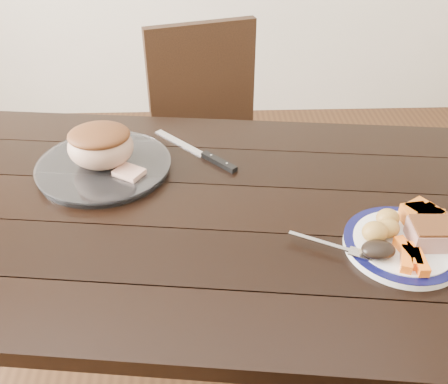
{
  "coord_description": "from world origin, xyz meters",
  "views": [
    {
      "loc": [
        0.05,
        -0.96,
        1.48
      ],
      "look_at": [
        0.08,
        -0.02,
        0.8
      ],
      "focal_mm": 40.0,
      "sensor_mm": 36.0,
      "label": 1
    }
  ],
  "objects_px": {
    "dining_table": "(192,234)",
    "carving_knife": "(209,157)",
    "serving_platter": "(104,167)",
    "pork_slice": "(433,234)",
    "dinner_plate": "(403,245)",
    "chair_far": "(211,136)",
    "roast_joint": "(101,147)",
    "fork": "(335,247)"
  },
  "relations": [
    {
      "from": "dining_table",
      "to": "carving_knife",
      "type": "xyz_separation_m",
      "value": [
        0.05,
        0.21,
        0.1
      ]
    },
    {
      "from": "serving_platter",
      "to": "pork_slice",
      "type": "xyz_separation_m",
      "value": [
        0.75,
        -0.34,
        0.03
      ]
    },
    {
      "from": "dinner_plate",
      "to": "chair_far",
      "type": "bearing_deg",
      "value": 114.01
    },
    {
      "from": "serving_platter",
      "to": "dining_table",
      "type": "bearing_deg",
      "value": -34.64
    },
    {
      "from": "chair_far",
      "to": "roast_joint",
      "type": "bearing_deg",
      "value": 46.64
    },
    {
      "from": "chair_far",
      "to": "carving_knife",
      "type": "xyz_separation_m",
      "value": [
        -0.01,
        -0.53,
        0.23
      ]
    },
    {
      "from": "pork_slice",
      "to": "roast_joint",
      "type": "height_order",
      "value": "roast_joint"
    },
    {
      "from": "serving_platter",
      "to": "pork_slice",
      "type": "bearing_deg",
      "value": -24.25
    },
    {
      "from": "dining_table",
      "to": "serving_platter",
      "type": "xyz_separation_m",
      "value": [
        -0.23,
        0.16,
        0.1
      ]
    },
    {
      "from": "roast_joint",
      "to": "dining_table",
      "type": "bearing_deg",
      "value": -34.64
    },
    {
      "from": "dinner_plate",
      "to": "roast_joint",
      "type": "distance_m",
      "value": 0.77
    },
    {
      "from": "pork_slice",
      "to": "dinner_plate",
      "type": "bearing_deg",
      "value": 175.24
    },
    {
      "from": "pork_slice",
      "to": "chair_far",
      "type": "bearing_deg",
      "value": 116.78
    },
    {
      "from": "dinner_plate",
      "to": "pork_slice",
      "type": "height_order",
      "value": "pork_slice"
    },
    {
      "from": "dinner_plate",
      "to": "carving_knife",
      "type": "distance_m",
      "value": 0.56
    },
    {
      "from": "dining_table",
      "to": "fork",
      "type": "distance_m",
      "value": 0.38
    },
    {
      "from": "fork",
      "to": "serving_platter",
      "type": "bearing_deg",
      "value": 175.34
    },
    {
      "from": "serving_platter",
      "to": "dinner_plate",
      "type": "bearing_deg",
      "value": -25.65
    },
    {
      "from": "roast_joint",
      "to": "pork_slice",
      "type": "bearing_deg",
      "value": -24.25
    },
    {
      "from": "serving_platter",
      "to": "carving_knife",
      "type": "bearing_deg",
      "value": 9.73
    },
    {
      "from": "chair_far",
      "to": "pork_slice",
      "type": "bearing_deg",
      "value": 100.25
    },
    {
      "from": "dining_table",
      "to": "fork",
      "type": "height_order",
      "value": "fork"
    },
    {
      "from": "serving_platter",
      "to": "roast_joint",
      "type": "xyz_separation_m",
      "value": [
        0.0,
        0.0,
        0.06
      ]
    },
    {
      "from": "serving_platter",
      "to": "fork",
      "type": "xyz_separation_m",
      "value": [
        0.54,
        -0.35,
        0.01
      ]
    },
    {
      "from": "pork_slice",
      "to": "carving_knife",
      "type": "height_order",
      "value": "pork_slice"
    },
    {
      "from": "pork_slice",
      "to": "dining_table",
      "type": "bearing_deg",
      "value": 161.11
    },
    {
      "from": "dinner_plate",
      "to": "serving_platter",
      "type": "height_order",
      "value": "serving_platter"
    },
    {
      "from": "dinner_plate",
      "to": "serving_platter",
      "type": "bearing_deg",
      "value": 154.35
    },
    {
      "from": "serving_platter",
      "to": "pork_slice",
      "type": "distance_m",
      "value": 0.82
    },
    {
      "from": "dining_table",
      "to": "roast_joint",
      "type": "distance_m",
      "value": 0.33
    },
    {
      "from": "serving_platter",
      "to": "carving_knife",
      "type": "height_order",
      "value": "serving_platter"
    },
    {
      "from": "roast_joint",
      "to": "chair_far",
      "type": "bearing_deg",
      "value": 63.17
    },
    {
      "from": "chair_far",
      "to": "carving_knife",
      "type": "distance_m",
      "value": 0.57
    },
    {
      "from": "pork_slice",
      "to": "carving_knife",
      "type": "bearing_deg",
      "value": 140.69
    },
    {
      "from": "fork",
      "to": "roast_joint",
      "type": "relative_size",
      "value": 0.97
    },
    {
      "from": "serving_platter",
      "to": "roast_joint",
      "type": "relative_size",
      "value": 2.03
    },
    {
      "from": "carving_knife",
      "to": "fork",
      "type": "bearing_deg",
      "value": -9.65
    },
    {
      "from": "chair_far",
      "to": "roast_joint",
      "type": "height_order",
      "value": "chair_far"
    },
    {
      "from": "dining_table",
      "to": "pork_slice",
      "type": "height_order",
      "value": "pork_slice"
    },
    {
      "from": "serving_platter",
      "to": "roast_joint",
      "type": "bearing_deg",
      "value": 90.0
    },
    {
      "from": "serving_platter",
      "to": "carving_knife",
      "type": "xyz_separation_m",
      "value": [
        0.28,
        0.05,
        -0.0
      ]
    },
    {
      "from": "dining_table",
      "to": "chair_far",
      "type": "xyz_separation_m",
      "value": [
        0.06,
        0.73,
        -0.13
      ]
    }
  ]
}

